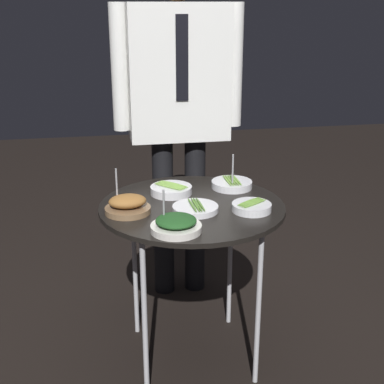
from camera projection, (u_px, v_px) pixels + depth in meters
name	position (u px, v px, depth m)	size (l,w,h in m)	color
ground_plane	(192.00, 354.00, 2.24)	(8.00, 8.00, 0.00)	black
serving_cart	(192.00, 215.00, 2.03)	(0.70, 0.70, 0.67)	black
bowl_asparagus_front_center	(232.00, 184.00, 2.19)	(0.17, 0.17, 0.15)	silver
bowl_asparagus_back_left	(171.00, 190.00, 2.12)	(0.17, 0.17, 0.04)	silver
bowl_asparagus_front_right	(252.00, 207.00, 1.95)	(0.15, 0.15, 0.04)	silver
bowl_asparagus_mid_right	(196.00, 208.00, 1.95)	(0.17, 0.17, 0.03)	silver
bowl_spinach_front_left	(176.00, 225.00, 1.77)	(0.17, 0.17, 0.14)	silver
bowl_roast_back_right	(128.00, 205.00, 1.93)	(0.17, 0.17, 0.16)	brown
waiter_figure	(178.00, 89.00, 2.42)	(0.59, 0.22, 1.61)	black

